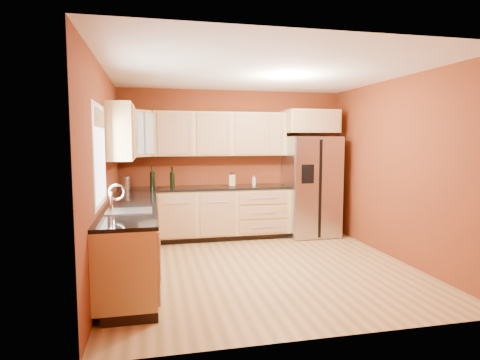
{
  "coord_description": "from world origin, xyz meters",
  "views": [
    {
      "loc": [
        -1.43,
        -5.1,
        1.71
      ],
      "look_at": [
        -0.11,
        0.9,
        1.11
      ],
      "focal_mm": 30.0,
      "sensor_mm": 36.0,
      "label": 1
    }
  ],
  "objects_px": {
    "wine_bottle_a": "(152,177)",
    "knife_block": "(232,181)",
    "canister_left": "(127,183)",
    "soap_dispenser": "(254,180)",
    "refrigerator": "(311,186)"
  },
  "relations": [
    {
      "from": "refrigerator",
      "to": "wine_bottle_a",
      "type": "xyz_separation_m",
      "value": [
        -2.78,
        0.09,
        0.22
      ]
    },
    {
      "from": "wine_bottle_a",
      "to": "soap_dispenser",
      "type": "height_order",
      "value": "wine_bottle_a"
    },
    {
      "from": "canister_left",
      "to": "wine_bottle_a",
      "type": "bearing_deg",
      "value": -1.1
    },
    {
      "from": "refrigerator",
      "to": "soap_dispenser",
      "type": "relative_size",
      "value": 10.35
    },
    {
      "from": "knife_block",
      "to": "soap_dispenser",
      "type": "height_order",
      "value": "knife_block"
    },
    {
      "from": "wine_bottle_a",
      "to": "knife_block",
      "type": "xyz_separation_m",
      "value": [
        1.34,
        -0.06,
        -0.09
      ]
    },
    {
      "from": "refrigerator",
      "to": "wine_bottle_a",
      "type": "bearing_deg",
      "value": 178.18
    },
    {
      "from": "wine_bottle_a",
      "to": "soap_dispenser",
      "type": "bearing_deg",
      "value": 0.98
    },
    {
      "from": "refrigerator",
      "to": "knife_block",
      "type": "bearing_deg",
      "value": 179.02
    },
    {
      "from": "knife_block",
      "to": "soap_dispenser",
      "type": "xyz_separation_m",
      "value": [
        0.41,
        0.09,
        -0.01
      ]
    },
    {
      "from": "refrigerator",
      "to": "soap_dispenser",
      "type": "bearing_deg",
      "value": 173.41
    },
    {
      "from": "wine_bottle_a",
      "to": "knife_block",
      "type": "bearing_deg",
      "value": -2.71
    },
    {
      "from": "knife_block",
      "to": "soap_dispenser",
      "type": "bearing_deg",
      "value": 24.95
    },
    {
      "from": "refrigerator",
      "to": "soap_dispenser",
      "type": "height_order",
      "value": "refrigerator"
    },
    {
      "from": "refrigerator",
      "to": "knife_block",
      "type": "relative_size",
      "value": 8.87
    }
  ]
}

